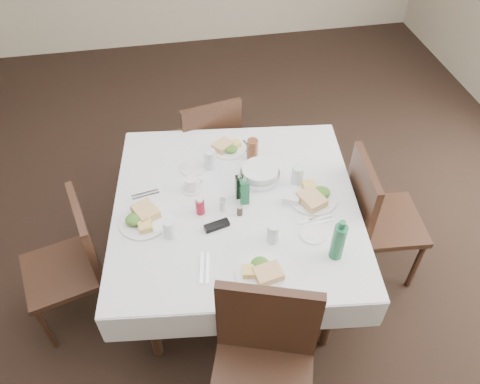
{
  "coord_description": "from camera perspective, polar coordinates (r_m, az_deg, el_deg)",
  "views": [
    {
      "loc": [
        -0.13,
        -1.82,
        2.77
      ],
      "look_at": [
        0.22,
        0.08,
        0.8
      ],
      "focal_mm": 35.0,
      "sensor_mm": 36.0,
      "label": 1
    }
  ],
  "objects": [
    {
      "name": "water_n",
      "position": [
        2.93,
        -3.68,
        3.99
      ],
      "size": [
        0.07,
        0.07,
        0.13
      ],
      "color": "silver",
      "rests_on": "dining_table"
    },
    {
      "name": "dining_table",
      "position": [
        2.8,
        -0.49,
        -2.39
      ],
      "size": [
        1.59,
        1.59,
        0.76
      ],
      "color": "black",
      "rests_on": "ground"
    },
    {
      "name": "water_s",
      "position": [
        2.53,
        4.04,
        -5.01
      ],
      "size": [
        0.07,
        0.07,
        0.12
      ],
      "color": "silver",
      "rests_on": "dining_table"
    },
    {
      "name": "salt_shaker",
      "position": [
        2.69,
        -2.11,
        -1.53
      ],
      "size": [
        0.04,
        0.04,
        0.08
      ],
      "color": "white",
      "rests_on": "dining_table"
    },
    {
      "name": "oil_cruet_green",
      "position": [
        2.69,
        0.53,
        0.14
      ],
      "size": [
        0.05,
        0.05,
        0.22
      ],
      "color": "#1B653C",
      "rests_on": "dining_table"
    },
    {
      "name": "cutlery_w",
      "position": [
        2.85,
        -11.45,
        -0.3
      ],
      "size": [
        0.17,
        0.07,
        0.01
      ],
      "color": "silver",
      "rests_on": "dining_table"
    },
    {
      "name": "meal_south",
      "position": [
        2.42,
        2.67,
        -9.68
      ],
      "size": [
        0.26,
        0.26,
        0.06
      ],
      "color": "white",
      "rests_on": "dining_table"
    },
    {
      "name": "chair_south",
      "position": [
        2.4,
        2.89,
        -20.04
      ],
      "size": [
        0.62,
        0.62,
        1.03
      ],
      "color": "black",
      "rests_on": "ground"
    },
    {
      "name": "chair_west",
      "position": [
        2.96,
        -19.59,
        -7.61
      ],
      "size": [
        0.53,
        0.53,
        0.92
      ],
      "color": "black",
      "rests_on": "ground"
    },
    {
      "name": "meal_north",
      "position": [
        3.09,
        -1.48,
        5.48
      ],
      "size": [
        0.23,
        0.23,
        0.05
      ],
      "color": "white",
      "rests_on": "dining_table"
    },
    {
      "name": "sunglasses",
      "position": [
        2.62,
        -2.85,
        -4.1
      ],
      "size": [
        0.15,
        0.08,
        0.03
      ],
      "color": "black",
      "rests_on": "dining_table"
    },
    {
      "name": "side_plate_a",
      "position": [
        2.97,
        -5.73,
        2.97
      ],
      "size": [
        0.17,
        0.17,
        0.01
      ],
      "color": "white",
      "rests_on": "dining_table"
    },
    {
      "name": "cutlery_n",
      "position": [
        3.1,
        0.9,
        5.32
      ],
      "size": [
        0.09,
        0.18,
        0.01
      ],
      "color": "silver",
      "rests_on": "dining_table"
    },
    {
      "name": "iced_tea_b",
      "position": [
        2.85,
        6.98,
        2.06
      ],
      "size": [
        0.06,
        0.06,
        0.13
      ],
      "color": "brown",
      "rests_on": "dining_table"
    },
    {
      "name": "water_e",
      "position": [
        2.84,
        7.02,
        2.04
      ],
      "size": [
        0.07,
        0.07,
        0.13
      ],
      "color": "silver",
      "rests_on": "dining_table"
    },
    {
      "name": "ketchup_bottle",
      "position": [
        2.67,
        -4.88,
        -1.73
      ],
      "size": [
        0.05,
        0.05,
        0.11
      ],
      "color": "maroon",
      "rests_on": "dining_table"
    },
    {
      "name": "water_w",
      "position": [
        2.57,
        -8.61,
        -4.47
      ],
      "size": [
        0.06,
        0.06,
        0.12
      ],
      "color": "silver",
      "rests_on": "dining_table"
    },
    {
      "name": "bread_basket",
      "position": [
        2.87,
        2.45,
        2.25
      ],
      "size": [
        0.25,
        0.25,
        0.08
      ],
      "color": "silver",
      "rests_on": "dining_table"
    },
    {
      "name": "meal_west",
      "position": [
        2.69,
        -11.76,
        -3.14
      ],
      "size": [
        0.28,
        0.28,
        0.06
      ],
      "color": "white",
      "rests_on": "dining_table"
    },
    {
      "name": "coffee_mug",
      "position": [
        2.82,
        -5.91,
        0.91
      ],
      "size": [
        0.13,
        0.12,
        0.09
      ],
      "color": "white",
      "rests_on": "dining_table"
    },
    {
      "name": "iced_tea_a",
      "position": [
        2.99,
        1.53,
        5.18
      ],
      "size": [
        0.07,
        0.07,
        0.15
      ],
      "color": "brown",
      "rests_on": "dining_table"
    },
    {
      "name": "ground_plane",
      "position": [
        3.32,
        -3.54,
        -11.21
      ],
      "size": [
        7.0,
        7.0,
        0.0
      ],
      "primitive_type": "plane",
      "color": "black"
    },
    {
      "name": "green_bottle",
      "position": [
        2.46,
        11.9,
        -5.89
      ],
      "size": [
        0.07,
        0.07,
        0.27
      ],
      "color": "#1B653C",
      "rests_on": "dining_table"
    },
    {
      "name": "chair_north",
      "position": [
        3.55,
        -3.84,
        6.22
      ],
      "size": [
        0.51,
        0.51,
        0.92
      ],
      "color": "black",
      "rests_on": "ground"
    },
    {
      "name": "chair_east",
      "position": [
        3.09,
        15.99,
        -2.53
      ],
      "size": [
        0.5,
        0.5,
        0.97
      ],
      "color": "black",
      "rests_on": "ground"
    },
    {
      "name": "side_plate_b",
      "position": [
        2.62,
        8.87,
        -5.09
      ],
      "size": [
        0.15,
        0.15,
        0.01
      ],
      "color": "white",
      "rests_on": "dining_table"
    },
    {
      "name": "room_shell",
      "position": [
        2.11,
        -5.66,
        15.23
      ],
      "size": [
        6.04,
        7.04,
        2.8
      ],
      "color": "beige",
      "rests_on": "ground"
    },
    {
      "name": "cutlery_s",
      "position": [
        2.46,
        -4.33,
        -9.21
      ],
      "size": [
        0.08,
        0.2,
        0.01
      ],
      "color": "silver",
      "rests_on": "dining_table"
    },
    {
      "name": "oil_cruet_dark",
      "position": [
        2.73,
        -0.04,
        0.73
      ],
      "size": [
        0.05,
        0.05,
        0.2
      ],
      "color": "black",
      "rests_on": "dining_table"
    },
    {
      "name": "meal_east",
      "position": [
        2.79,
        8.95,
        -0.51
      ],
      "size": [
        0.3,
        0.3,
        0.06
      ],
      "color": "white",
      "rests_on": "dining_table"
    },
    {
      "name": "cutlery_e",
      "position": [
        2.68,
        9.29,
        -3.53
      ],
      "size": [
        0.2,
        0.07,
        0.01
      ],
      "color": "silver",
      "rests_on": "dining_table"
    },
    {
      "name": "pepper_shaker",
      "position": [
        2.66,
        -0.04,
        -2.19
      ],
      "size": [
        0.03,
        0.03,
        0.08
      ],
      "color": "#3D2D1F",
      "rests_on": "dining_table"
    },
    {
      "name": "sugar_caddy",
      "position": [
        2.75,
        6.19,
        -0.9
      ],
      "size": [
        0.11,
        0.09,
        0.05
      ],
      "color": "white",
      "rests_on": "dining_table"
    }
  ]
}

